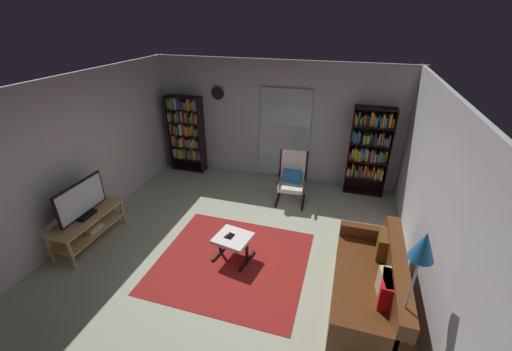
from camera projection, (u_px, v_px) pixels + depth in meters
ground_plane at (230, 253)px, 5.13m from camera, size 7.02×7.02×0.00m
wall_back at (275, 122)px, 7.01m from camera, size 5.60×0.06×2.60m
wall_left at (72, 159)px, 5.23m from camera, size 0.06×6.00×2.60m
wall_right at (436, 212)px, 3.84m from camera, size 0.06×6.00×2.60m
glass_door_panel at (285, 135)px, 7.01m from camera, size 1.10×0.01×2.00m
area_rug at (232, 261)px, 4.96m from camera, size 2.25×2.07×0.01m
tv_stand at (88, 225)px, 5.23m from camera, size 0.51×1.28×0.52m
television at (81, 201)px, 5.02m from camera, size 0.20×0.94×0.60m
bookshelf_near_tv at (186, 132)px, 7.46m from camera, size 0.82×0.30×1.78m
bookshelf_near_sofa at (369, 149)px, 6.45m from camera, size 0.80×0.30×1.84m
leather_sofa at (371, 286)px, 4.11m from camera, size 0.81×1.92×0.80m
lounge_armchair at (292, 176)px, 6.38m from camera, size 0.61×0.69×1.02m
ottoman at (233, 240)px, 4.90m from camera, size 0.59×0.56×0.40m
tv_remote at (228, 235)px, 4.89m from camera, size 0.09×0.15×0.02m
cell_phone at (231, 236)px, 4.87m from camera, size 0.09×0.15×0.01m
floor_lamp_by_sofa at (421, 257)px, 2.91m from camera, size 0.23×0.23×1.73m
wall_clock at (218, 93)px, 7.03m from camera, size 0.29×0.03×0.29m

